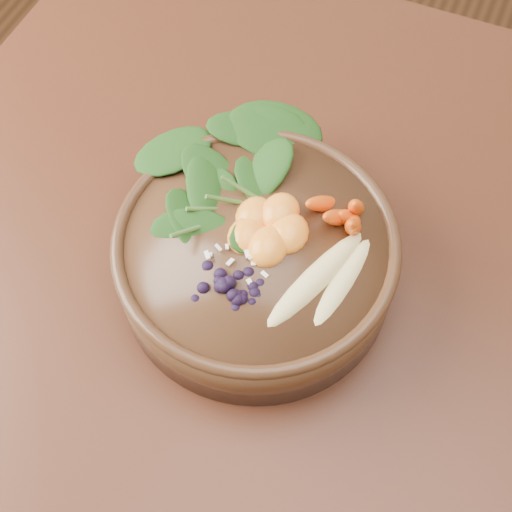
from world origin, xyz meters
TOP-DOWN VIEW (x-y plane):
  - ground at (0.00, 0.00)m, footprint 4.00×4.00m
  - dining_table at (0.00, 0.00)m, footprint 1.60×0.90m
  - stoneware_bowl at (-0.29, -0.10)m, footprint 0.38×0.38m
  - kale_heap at (-0.33, -0.02)m, footprint 0.24×0.23m
  - carrot_cluster at (-0.22, -0.02)m, footprint 0.08×0.08m
  - banana_halves at (-0.20, -0.11)m, footprint 0.10×0.18m
  - mandarin_cluster at (-0.29, -0.08)m, footprint 0.11×0.12m
  - blueberry_pile at (-0.30, -0.16)m, footprint 0.17×0.14m
  - coconut_flakes at (-0.30, -0.12)m, footprint 0.12×0.10m

SIDE VIEW (x-z plane):
  - ground at x=0.00m, z-range 0.00..0.00m
  - dining_table at x=0.00m, z-range 0.28..1.03m
  - stoneware_bowl at x=-0.29m, z-range 0.75..0.84m
  - coconut_flakes at x=-0.30m, z-range 0.84..0.85m
  - banana_halves at x=-0.20m, z-range 0.84..0.87m
  - mandarin_cluster at x=-0.29m, z-range 0.84..0.87m
  - blueberry_pile at x=-0.30m, z-range 0.84..0.88m
  - kale_heap at x=-0.33m, z-range 0.84..0.89m
  - carrot_cluster at x=-0.22m, z-range 0.84..0.92m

